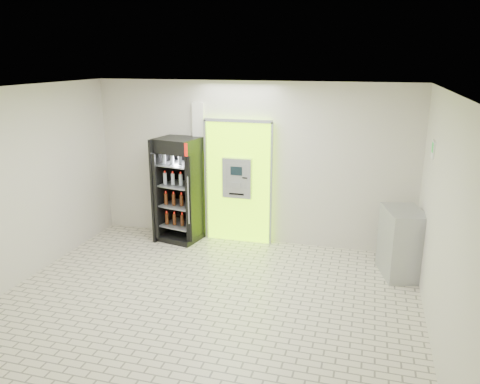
% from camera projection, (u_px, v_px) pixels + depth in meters
% --- Properties ---
extents(ground, '(6.00, 6.00, 0.00)m').
position_uv_depth(ground, '(207.00, 301.00, 6.76)').
color(ground, beige).
rests_on(ground, ground).
extents(room_shell, '(6.00, 6.00, 6.00)m').
position_uv_depth(room_shell, '(204.00, 178.00, 6.25)').
color(room_shell, beige).
rests_on(room_shell, ground).
extents(atm_assembly, '(1.30, 0.24, 2.33)m').
position_uv_depth(atm_assembly, '(239.00, 181.00, 8.73)').
color(atm_assembly, '#95F203').
rests_on(atm_assembly, ground).
extents(pillar, '(0.22, 0.11, 2.60)m').
position_uv_depth(pillar, '(200.00, 171.00, 8.92)').
color(pillar, silver).
rests_on(pillar, ground).
extents(beverage_cooler, '(0.86, 0.82, 1.97)m').
position_uv_depth(beverage_cooler, '(180.00, 192.00, 8.84)').
color(beverage_cooler, black).
rests_on(beverage_cooler, ground).
extents(steel_cabinet, '(0.75, 0.94, 1.10)m').
position_uv_depth(steel_cabinet, '(402.00, 243.00, 7.44)').
color(steel_cabinet, '#9A9CA1').
rests_on(steel_cabinet, ground).
extents(exit_sign, '(0.02, 0.22, 0.26)m').
position_uv_depth(exit_sign, '(433.00, 149.00, 6.70)').
color(exit_sign, white).
rests_on(exit_sign, room_shell).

